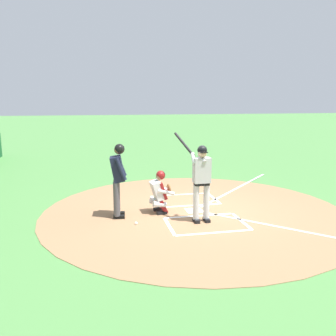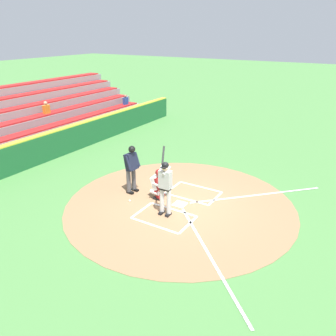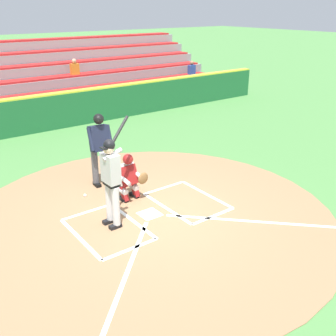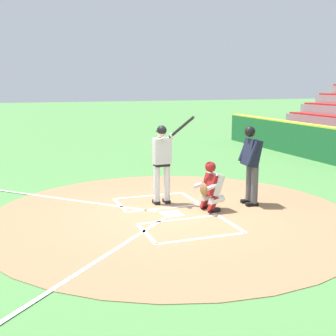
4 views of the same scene
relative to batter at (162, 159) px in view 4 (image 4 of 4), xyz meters
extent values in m
plane|color=#4C8442|center=(-0.84, 0.08, -1.10)|extent=(120.00, 120.00, 0.00)
cylinder|color=#99704C|center=(-0.84, 0.08, -1.09)|extent=(8.00, 8.00, 0.01)
cube|color=white|center=(-0.84, 0.08, -1.08)|extent=(0.44, 0.44, 0.01)
cube|color=white|center=(-1.89, -0.82, -1.08)|extent=(1.20, 0.08, 0.01)
cube|color=white|center=(-1.89, 0.98, -1.08)|extent=(1.20, 0.08, 0.01)
cube|color=white|center=(-1.29, 0.08, -1.08)|extent=(0.08, 1.80, 0.01)
cube|color=white|center=(-2.49, 0.08, -1.08)|extent=(0.08, 1.80, 0.01)
cube|color=white|center=(0.21, -0.82, -1.08)|extent=(1.20, 0.08, 0.01)
cube|color=white|center=(0.21, 0.98, -1.08)|extent=(1.20, 0.08, 0.01)
cube|color=white|center=(-0.39, 0.08, -1.08)|extent=(0.08, 1.80, 0.01)
cube|color=white|center=(0.81, 0.08, -1.08)|extent=(0.08, 1.80, 0.01)
cube|color=white|center=(1.26, 2.18, -1.08)|extent=(3.73, 3.73, 0.01)
cube|color=white|center=(-2.94, 2.18, -1.08)|extent=(3.73, 3.73, 0.01)
cylinder|color=silver|center=(0.01, 0.14, -0.60)|extent=(0.15, 0.15, 0.84)
cube|color=black|center=(0.05, 0.14, -1.05)|extent=(0.26, 0.13, 0.09)
cylinder|color=silver|center=(0.01, -0.12, -0.60)|extent=(0.15, 0.15, 0.84)
cube|color=black|center=(0.05, -0.12, -1.05)|extent=(0.26, 0.13, 0.09)
cube|color=black|center=(0.01, 0.01, -0.13)|extent=(0.23, 0.35, 0.10)
cube|color=#BCBCBC|center=(0.01, 0.01, 0.18)|extent=(0.25, 0.41, 0.60)
sphere|color=beige|center=(0.03, 0.01, 0.59)|extent=(0.21, 0.21, 0.21)
sphere|color=black|center=(0.01, 0.01, 0.66)|extent=(0.23, 0.23, 0.23)
cube|color=black|center=(0.12, 0.01, 0.63)|extent=(0.11, 0.17, 0.02)
cylinder|color=#BCBCBC|center=(-0.04, 0.03, 0.46)|extent=(0.43, 0.10, 0.21)
cylinder|color=#BCBCBC|center=(-0.04, -0.18, 0.46)|extent=(0.27, 0.10, 0.29)
cylinder|color=black|center=(-0.39, -0.32, 0.76)|extent=(0.68, 0.38, 0.53)
cylinder|color=black|center=(-0.09, -0.17, 0.52)|extent=(0.10, 0.10, 0.08)
cube|color=black|center=(-1.04, -0.85, -1.05)|extent=(0.15, 0.27, 0.09)
cube|color=maroon|center=(-1.04, -0.81, -0.90)|extent=(0.15, 0.25, 0.37)
cylinder|color=silver|center=(-1.03, -0.91, -0.82)|extent=(0.19, 0.37, 0.21)
cube|color=black|center=(-0.72, -0.82, -1.05)|extent=(0.15, 0.27, 0.09)
cube|color=maroon|center=(-0.72, -0.78, -0.90)|extent=(0.15, 0.25, 0.37)
cylinder|color=silver|center=(-0.71, -0.88, -0.82)|extent=(0.19, 0.37, 0.21)
cube|color=silver|center=(-0.87, -0.91, -0.48)|extent=(0.44, 0.40, 0.52)
cube|color=maroon|center=(-0.88, -0.80, -0.48)|extent=(0.44, 0.26, 0.46)
sphere|color=#9E7051|center=(-0.88, -0.84, -0.11)|extent=(0.21, 0.21, 0.21)
sphere|color=maroon|center=(-0.88, -0.82, -0.09)|extent=(0.24, 0.24, 0.24)
cylinder|color=silver|center=(-1.09, -0.76, -0.50)|extent=(0.14, 0.46, 0.20)
cylinder|color=silver|center=(-0.69, -0.72, -0.50)|extent=(0.14, 0.46, 0.20)
ellipsoid|color=brown|center=(-1.11, -0.56, -0.53)|extent=(0.29, 0.13, 0.28)
cylinder|color=#4C4C51|center=(-0.89, -1.95, -0.59)|extent=(0.16, 0.16, 0.86)
cube|color=black|center=(-0.88, -1.90, -1.05)|extent=(0.15, 0.29, 0.09)
cylinder|color=#4C4C51|center=(-0.61, -1.98, -0.59)|extent=(0.16, 0.16, 0.86)
cube|color=black|center=(-0.61, -1.93, -1.05)|extent=(0.15, 0.29, 0.09)
cube|color=#191E33|center=(-0.75, -1.92, 0.15)|extent=(0.47, 0.40, 0.66)
sphere|color=brown|center=(-0.74, -1.88, 0.62)|extent=(0.22, 0.22, 0.22)
sphere|color=black|center=(-0.74, -1.86, 0.64)|extent=(0.25, 0.25, 0.25)
cylinder|color=#191E33|center=(-0.98, -1.82, 0.18)|extent=(0.12, 0.29, 0.56)
cylinder|color=#191E33|center=(-0.50, -1.87, 0.18)|extent=(0.12, 0.29, 0.56)
sphere|color=white|center=(-0.10, -1.56, -1.06)|extent=(0.07, 0.07, 0.07)
camera|label=1|loc=(7.95, -2.44, 1.84)|focal=38.12mm
camera|label=2|loc=(8.36, 5.20, 4.61)|focal=36.09mm
camera|label=3|loc=(3.40, 6.45, 3.14)|focal=42.56mm
camera|label=4|loc=(-9.49, 3.29, 1.73)|focal=46.82mm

